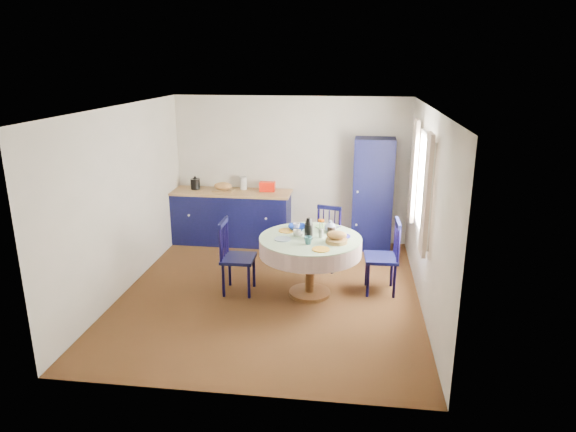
{
  "coord_description": "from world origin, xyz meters",
  "views": [
    {
      "loc": [
        1.06,
        -6.34,
        3.05
      ],
      "look_at": [
        0.21,
        0.2,
        1.05
      ],
      "focal_mm": 32.0,
      "sensor_mm": 36.0,
      "label": 1
    }
  ],
  "objects_px": {
    "pantry_cabinet": "(373,194)",
    "chair_left": "(235,256)",
    "mug_b": "(308,240)",
    "mug_d": "(297,226)",
    "kitchen_counter": "(232,216)",
    "mug_a": "(297,233)",
    "mug_c": "(331,230)",
    "cobalt_bowl": "(298,227)",
    "chair_right": "(384,256)",
    "chair_far": "(326,238)",
    "dining_table": "(311,246)"
  },
  "relations": [
    {
      "from": "dining_table",
      "to": "pantry_cabinet",
      "type": "bearing_deg",
      "value": 66.58
    },
    {
      "from": "chair_right",
      "to": "chair_far",
      "type": "bearing_deg",
      "value": -134.61
    },
    {
      "from": "chair_left",
      "to": "dining_table",
      "type": "bearing_deg",
      "value": -88.82
    },
    {
      "from": "mug_b",
      "to": "mug_d",
      "type": "bearing_deg",
      "value": 110.36
    },
    {
      "from": "chair_left",
      "to": "cobalt_bowl",
      "type": "relative_size",
      "value": 3.95
    },
    {
      "from": "mug_a",
      "to": "mug_c",
      "type": "relative_size",
      "value": 0.95
    },
    {
      "from": "chair_right",
      "to": "mug_b",
      "type": "xyz_separation_m",
      "value": [
        -1.0,
        -0.49,
        0.35
      ]
    },
    {
      "from": "chair_left",
      "to": "cobalt_bowl",
      "type": "distance_m",
      "value": 0.94
    },
    {
      "from": "pantry_cabinet",
      "to": "cobalt_bowl",
      "type": "height_order",
      "value": "pantry_cabinet"
    },
    {
      "from": "pantry_cabinet",
      "to": "mug_a",
      "type": "distance_m",
      "value": 2.21
    },
    {
      "from": "mug_b",
      "to": "mug_d",
      "type": "relative_size",
      "value": 1.11
    },
    {
      "from": "pantry_cabinet",
      "to": "chair_right",
      "type": "xyz_separation_m",
      "value": [
        0.13,
        -1.75,
        -0.41
      ]
    },
    {
      "from": "mug_d",
      "to": "dining_table",
      "type": "bearing_deg",
      "value": -53.79
    },
    {
      "from": "kitchen_counter",
      "to": "chair_left",
      "type": "bearing_deg",
      "value": -74.47
    },
    {
      "from": "mug_b",
      "to": "cobalt_bowl",
      "type": "relative_size",
      "value": 0.41
    },
    {
      "from": "dining_table",
      "to": "chair_far",
      "type": "distance_m",
      "value": 1.03
    },
    {
      "from": "mug_c",
      "to": "cobalt_bowl",
      "type": "distance_m",
      "value": 0.47
    },
    {
      "from": "chair_far",
      "to": "mug_a",
      "type": "bearing_deg",
      "value": -93.92
    },
    {
      "from": "pantry_cabinet",
      "to": "chair_far",
      "type": "height_order",
      "value": "pantry_cabinet"
    },
    {
      "from": "chair_far",
      "to": "mug_a",
      "type": "relative_size",
      "value": 8.53
    },
    {
      "from": "mug_a",
      "to": "chair_right",
      "type": "bearing_deg",
      "value": 9.59
    },
    {
      "from": "cobalt_bowl",
      "to": "mug_d",
      "type": "bearing_deg",
      "value": 151.37
    },
    {
      "from": "kitchen_counter",
      "to": "chair_right",
      "type": "bearing_deg",
      "value": -33.42
    },
    {
      "from": "mug_c",
      "to": "pantry_cabinet",
      "type": "bearing_deg",
      "value": 71.04
    },
    {
      "from": "chair_far",
      "to": "chair_right",
      "type": "relative_size",
      "value": 0.92
    },
    {
      "from": "pantry_cabinet",
      "to": "chair_left",
      "type": "relative_size",
      "value": 1.83
    },
    {
      "from": "kitchen_counter",
      "to": "mug_a",
      "type": "xyz_separation_m",
      "value": [
        1.36,
        -1.91,
        0.39
      ]
    },
    {
      "from": "mug_a",
      "to": "mug_d",
      "type": "relative_size",
      "value": 1.15
    },
    {
      "from": "mug_c",
      "to": "chair_right",
      "type": "bearing_deg",
      "value": -0.09
    },
    {
      "from": "pantry_cabinet",
      "to": "dining_table",
      "type": "relative_size",
      "value": 1.38
    },
    {
      "from": "mug_b",
      "to": "dining_table",
      "type": "bearing_deg",
      "value": 86.51
    },
    {
      "from": "kitchen_counter",
      "to": "chair_left",
      "type": "relative_size",
      "value": 2.04
    },
    {
      "from": "mug_d",
      "to": "cobalt_bowl",
      "type": "bearing_deg",
      "value": -28.63
    },
    {
      "from": "kitchen_counter",
      "to": "mug_d",
      "type": "distance_m",
      "value": 2.13
    },
    {
      "from": "kitchen_counter",
      "to": "mug_b",
      "type": "distance_m",
      "value": 2.71
    },
    {
      "from": "chair_far",
      "to": "mug_b",
      "type": "bearing_deg",
      "value": -82.24
    },
    {
      "from": "pantry_cabinet",
      "to": "mug_c",
      "type": "xyz_separation_m",
      "value": [
        -0.6,
        -1.75,
        -0.07
      ]
    },
    {
      "from": "pantry_cabinet",
      "to": "chair_right",
      "type": "relative_size",
      "value": 1.82
    },
    {
      "from": "mug_c",
      "to": "mug_d",
      "type": "distance_m",
      "value": 0.49
    },
    {
      "from": "mug_c",
      "to": "mug_a",
      "type": "bearing_deg",
      "value": -155.85
    },
    {
      "from": "mug_c",
      "to": "mug_b",
      "type": "bearing_deg",
      "value": -119.02
    },
    {
      "from": "dining_table",
      "to": "cobalt_bowl",
      "type": "bearing_deg",
      "value": 125.08
    },
    {
      "from": "dining_table",
      "to": "mug_c",
      "type": "relative_size",
      "value": 11.67
    },
    {
      "from": "cobalt_bowl",
      "to": "mug_a",
      "type": "bearing_deg",
      "value": -84.91
    },
    {
      "from": "kitchen_counter",
      "to": "mug_c",
      "type": "height_order",
      "value": "kitchen_counter"
    },
    {
      "from": "chair_left",
      "to": "mug_c",
      "type": "height_order",
      "value": "chair_left"
    },
    {
      "from": "chair_far",
      "to": "mug_b",
      "type": "relative_size",
      "value": 8.85
    },
    {
      "from": "kitchen_counter",
      "to": "pantry_cabinet",
      "type": "distance_m",
      "value": 2.44
    },
    {
      "from": "kitchen_counter",
      "to": "chair_far",
      "type": "height_order",
      "value": "kitchen_counter"
    },
    {
      "from": "chair_left",
      "to": "chair_far",
      "type": "bearing_deg",
      "value": -49.07
    }
  ]
}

